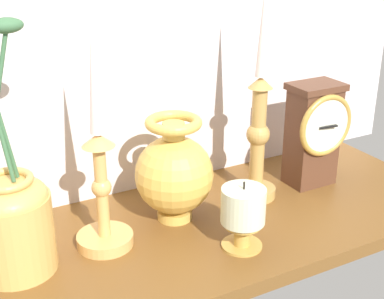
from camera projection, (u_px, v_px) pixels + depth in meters
The scene contains 8 objects.
ground_plane at pixel (186, 234), 91.28cm from camera, with size 100.00×36.00×2.40cm, color brown.
back_wall at pixel (134, 15), 93.29cm from camera, with size 120.00×2.00×65.00cm, color silver.
mantel_clock at pixel (314, 133), 102.56cm from camera, with size 11.81×7.88×19.95cm.
candlestick_tall_left at pixel (258, 128), 96.40cm from camera, with size 7.47×7.47×39.93cm.
candlestick_tall_center at pixel (101, 184), 82.17cm from camera, with size 8.92×8.92×34.51cm.
brass_vase_bulbous at pixel (172, 173), 90.55cm from camera, with size 13.21×13.21×18.27cm.
brass_vase_jar at pixel (12, 216), 76.94cm from camera, with size 11.37×11.37×37.64cm.
pillar_candle_front at pixel (243, 213), 83.46cm from camera, with size 6.91×6.91×11.26cm.
Camera 1 is at (-36.49, -69.76, 47.15)cm, focal length 50.99 mm.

